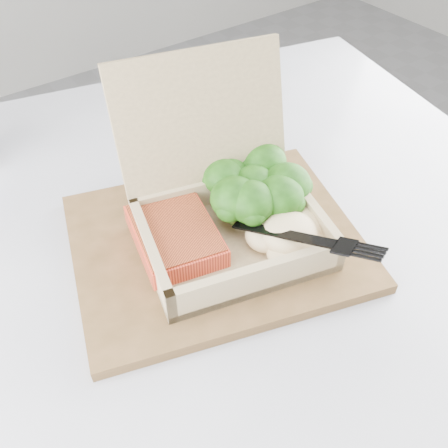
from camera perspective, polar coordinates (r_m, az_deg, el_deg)
floor at (r=1.35m, az=14.76°, el=-19.68°), size 4.00×4.00×0.00m
cafe_table at (r=0.74m, az=-0.46°, el=-13.33°), size 1.06×1.06×0.76m
serving_tray at (r=0.58m, az=-0.98°, el=-2.02°), size 0.38×0.34×0.01m
takeout_container at (r=0.56m, az=-0.19°, el=2.92°), size 0.24×0.24×0.18m
salmon_fillet at (r=0.55m, az=-5.60°, el=-1.33°), size 0.11×0.13×0.02m
broccoli_pile at (r=0.59m, az=3.45°, el=4.03°), size 0.13×0.13×0.05m
mashed_potatoes at (r=0.55m, az=7.54°, el=-1.08°), size 0.10×0.09×0.04m
plastic_fork at (r=0.53m, az=4.56°, el=-0.14°), size 0.08×0.17×0.04m
receipt at (r=0.72m, az=-6.70°, el=7.86°), size 0.10×0.16×0.00m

